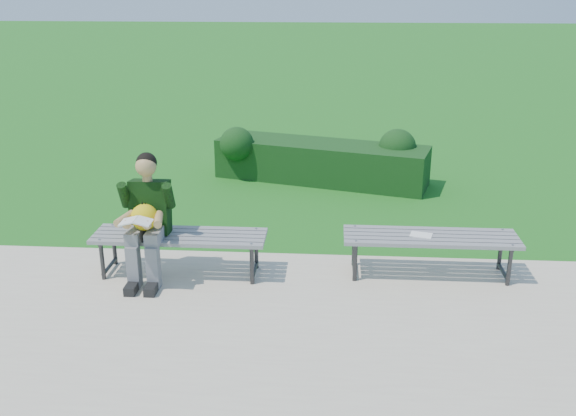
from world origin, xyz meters
name	(u,v)px	position (x,y,z in m)	size (l,w,h in m)	color
ground	(266,254)	(0.00, 0.00, 0.00)	(80.00, 80.00, 0.00)	#2C7C1F
walkway	(246,333)	(0.00, -1.75, 0.01)	(30.00, 3.50, 0.02)	beige
hedge	(322,159)	(0.57, 2.88, 0.35)	(3.35, 1.66, 0.85)	#0E3813
bench_left	(180,239)	(-0.84, -0.60, 0.42)	(1.80, 0.50, 0.46)	gray
bench_right	(430,240)	(1.77, -0.45, 0.42)	(1.80, 0.50, 0.46)	gray
seated_boy	(147,215)	(-1.14, -0.70, 0.71)	(0.56, 0.76, 1.31)	slate
paper_sheet	(421,235)	(1.67, -0.45, 0.47)	(0.25, 0.21, 0.01)	white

